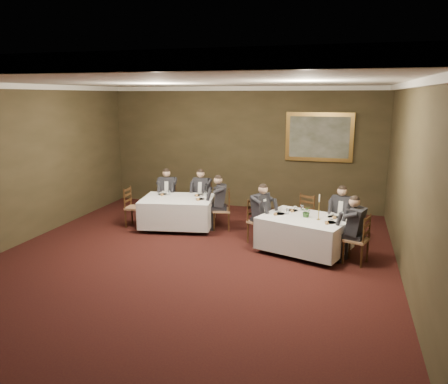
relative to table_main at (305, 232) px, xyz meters
The scene contains 27 objects.
ground 2.69m from the table_main, 144.18° to the right, with size 10.00×10.00×0.00m, color black.
ceiling 4.05m from the table_main, 144.18° to the right, with size 8.00×10.00×0.10m, color silver.
back_wall 4.27m from the table_main, 122.02° to the left, with size 8.00×0.10×3.50m, color #332C19.
left_wall 6.48m from the table_main, 165.82° to the right, with size 0.10×10.00×3.50m, color #332C19.
right_wall 2.74m from the table_main, 40.11° to the right, with size 0.10×10.00×3.50m, color #332C19.
crown_molding 4.00m from the table_main, 144.18° to the right, with size 8.00×10.00×0.12m.
table_main is the anchor object (origin of this frame).
table_second 3.34m from the table_main, 164.23° to the left, with size 1.95×1.61×0.67m.
chair_main_backleft 1.02m from the table_main, 98.49° to the left, with size 0.58×0.58×1.00m.
chair_main_backright 1.03m from the table_main, 43.43° to the left, with size 0.53×0.52×1.00m.
diner_main_backright 1.00m from the table_main, 43.08° to the left, with size 0.51×0.57×1.35m.
chair_main_endleft 1.12m from the table_main, 160.91° to the left, with size 0.57×0.58×1.00m.
diner_main_endleft 1.10m from the table_main, 160.98° to the left, with size 0.61×0.57×1.35m.
chair_main_endright 1.12m from the table_main, 19.01° to the right, with size 0.54×0.55×1.00m.
diner_main_endright 1.10m from the table_main, 19.02° to the right, with size 0.58×0.53×1.35m.
chair_sec_backleft 4.20m from the table_main, 155.87° to the left, with size 0.53×0.52×1.00m.
diner_sec_backleft 4.19m from the table_main, 155.99° to the left, with size 0.51×0.57×1.35m.
chair_sec_backright 3.46m from the table_main, 147.15° to the left, with size 0.46×0.44×1.00m.
diner_sec_backright 3.45m from the table_main, 147.32° to the left, with size 0.43×0.50×1.35m.
chair_sec_endright 2.40m from the table_main, 152.75° to the left, with size 0.52×0.54×1.00m.
diner_sec_endright 2.40m from the table_main, 152.94° to the left, with size 0.57×0.51×1.35m.
chair_sec_endleft 4.37m from the table_main, behind, with size 0.44×0.46×1.00m.
centerpiece 0.44m from the table_main, 44.90° to the left, with size 0.23×0.20×0.25m, color #2D5926.
candlestick 0.59m from the table_main, 20.07° to the right, with size 0.08×0.08×0.54m.
place_setting_table_main 0.69m from the table_main, 117.35° to the left, with size 0.33×0.31×0.14m.
place_setting_table_second 3.90m from the table_main, 161.72° to the left, with size 0.33×0.31×0.14m.
painting 3.78m from the table_main, 90.00° to the left, with size 1.83×0.09×1.34m.
Camera 1 is at (2.92, -7.34, 3.25)m, focal length 35.00 mm.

